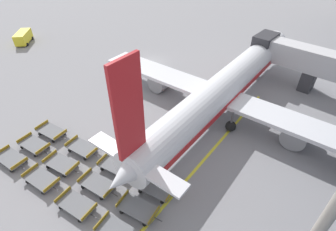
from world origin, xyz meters
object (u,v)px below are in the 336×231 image
baggage_dolly_row_near_col_b (41,179)px  baggage_dolly_row_mid_a_col_a (34,145)px  baggage_dolly_row_near_col_a (11,159)px  baggage_dolly_row_mid_b_col_b (82,148)px  baggage_dolly_row_mid_b_col_d (155,188)px  service_van (23,37)px  baggage_dolly_row_mid_a_col_b (61,164)px  baggage_dolly_row_mid_b_col_a (51,131)px  airplane (223,89)px  baggage_dolly_row_mid_a_col_c (98,184)px  baggage_dolly_row_mid_b_col_c (116,166)px  baggage_dolly_row_near_col_c (76,205)px  baggage_dolly_row_mid_a_col_d (138,208)px

baggage_dolly_row_near_col_b → baggage_dolly_row_mid_a_col_a: (-4.54, 2.31, 0.00)m
baggage_dolly_row_near_col_a → baggage_dolly_row_mid_b_col_b: same height
baggage_dolly_row_mid_b_col_b → baggage_dolly_row_near_col_b: bearing=-89.7°
baggage_dolly_row_near_col_a → baggage_dolly_row_mid_b_col_d: bearing=20.5°
service_van → baggage_dolly_row_mid_b_col_b: (31.41, -13.48, -0.63)m
baggage_dolly_row_near_col_a → baggage_dolly_row_mid_a_col_b: (4.66, 2.35, 0.00)m
baggage_dolly_row_mid_a_col_a → baggage_dolly_row_mid_b_col_d: 13.95m
baggage_dolly_row_mid_b_col_a → baggage_dolly_row_mid_b_col_b: 4.83m
airplane → baggage_dolly_row_mid_a_col_b: 19.40m
baggage_dolly_row_mid_a_col_b → baggage_dolly_row_mid_a_col_c: (4.65, 0.26, 0.00)m
baggage_dolly_row_mid_a_col_b → airplane: bearing=63.0°
baggage_dolly_row_mid_b_col_b → baggage_dolly_row_mid_b_col_c: size_ratio=0.99×
baggage_dolly_row_mid_a_col_a → baggage_dolly_row_near_col_c: bearing=-14.0°
baggage_dolly_row_mid_a_col_c → baggage_dolly_row_mid_a_col_d: 4.51m
airplane → baggage_dolly_row_mid_a_col_b: size_ratio=9.35×
baggage_dolly_row_mid_b_col_d → baggage_dolly_row_mid_b_col_a: bearing=-178.5°
airplane → baggage_dolly_row_mid_b_col_b: (-8.74, -14.52, -2.68)m
baggage_dolly_row_near_col_a → baggage_dolly_row_mid_b_col_c: 10.51m
airplane → baggage_dolly_row_mid_b_col_b: size_ratio=9.42×
service_van → baggage_dolly_row_near_col_c: 40.51m
baggage_dolly_row_near_col_b → baggage_dolly_row_mid_a_col_d: size_ratio=0.99×
baggage_dolly_row_mid_a_col_b → baggage_dolly_row_mid_a_col_d: 9.17m
baggage_dolly_row_mid_a_col_c → baggage_dolly_row_mid_b_col_d: (4.50, 2.55, 0.00)m
baggage_dolly_row_mid_a_col_b → baggage_dolly_row_near_col_b: bearing=-89.9°
baggage_dolly_row_mid_a_col_c → service_van: bearing=156.3°
service_van → baggage_dolly_row_mid_b_col_b: 34.18m
baggage_dolly_row_near_col_a → baggage_dolly_row_mid_a_col_a: 2.47m
airplane → baggage_dolly_row_mid_b_col_c: 15.21m
baggage_dolly_row_near_col_b → baggage_dolly_row_mid_b_col_b: bearing=90.3°
baggage_dolly_row_near_col_a → airplane: bearing=55.5°
baggage_dolly_row_mid_a_col_b → baggage_dolly_row_mid_a_col_a: bearing=178.6°
baggage_dolly_row_near_col_b → baggage_dolly_row_mid_b_col_b: 4.80m
baggage_dolly_row_mid_a_col_a → service_van: bearing=149.3°
service_van → baggage_dolly_row_mid_a_col_c: (36.08, -15.82, -0.63)m
baggage_dolly_row_near_col_c → baggage_dolly_row_mid_a_col_b: same height
baggage_dolly_row_near_col_b → baggage_dolly_row_mid_b_col_c: 6.70m
baggage_dolly_row_near_col_c → baggage_dolly_row_mid_a_col_c: bearing=91.6°
baggage_dolly_row_mid_a_col_c → baggage_dolly_row_mid_a_col_a: bearing=-179.1°
baggage_dolly_row_mid_a_col_b → service_van: bearing=152.9°
airplane → baggage_dolly_row_mid_b_col_b: bearing=-121.0°
baggage_dolly_row_mid_b_col_a → baggage_dolly_row_mid_b_col_b: size_ratio=1.00×
baggage_dolly_row_mid_a_col_c → baggage_dolly_row_mid_b_col_c: same height
baggage_dolly_row_near_col_c → baggage_dolly_row_mid_a_col_d: 5.14m
baggage_dolly_row_near_col_a → baggage_dolly_row_mid_a_col_d: same height
baggage_dolly_row_mid_b_col_b → baggage_dolly_row_mid_b_col_d: bearing=1.3°
baggage_dolly_row_near_col_c → baggage_dolly_row_mid_b_col_c: size_ratio=0.99×
baggage_dolly_row_mid_a_col_b → baggage_dolly_row_mid_b_col_c: bearing=31.4°
baggage_dolly_row_mid_a_col_a → baggage_dolly_row_mid_b_col_b: size_ratio=1.00×
baggage_dolly_row_near_col_c → baggage_dolly_row_mid_a_col_d: (4.44, 2.59, 0.00)m
baggage_dolly_row_mid_b_col_a → baggage_dolly_row_mid_b_col_c: bearing=1.9°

